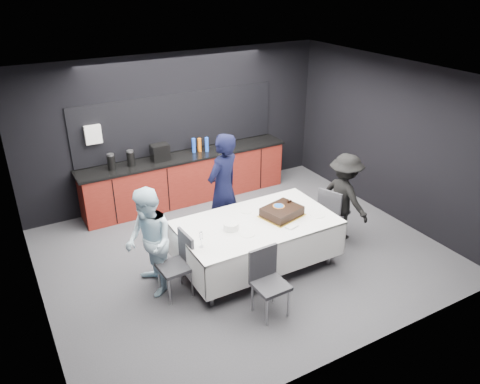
# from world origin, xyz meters

# --- Properties ---
(ground) EXTENTS (6.00, 6.00, 0.00)m
(ground) POSITION_xyz_m (0.00, 0.00, 0.00)
(ground) COLOR #434449
(ground) RESTS_ON ground
(room_shell) EXTENTS (6.04, 5.04, 2.82)m
(room_shell) POSITION_xyz_m (0.00, 0.00, 1.86)
(room_shell) COLOR white
(room_shell) RESTS_ON ground
(kitchenette) EXTENTS (4.10, 0.64, 2.05)m
(kitchenette) POSITION_xyz_m (-0.02, 2.22, 0.54)
(kitchenette) COLOR #62160F
(kitchenette) RESTS_ON ground
(party_table) EXTENTS (2.32, 1.32, 0.78)m
(party_table) POSITION_xyz_m (0.00, -0.40, 0.64)
(party_table) COLOR #99999E
(party_table) RESTS_ON ground
(cake_assembly) EXTENTS (0.68, 0.61, 0.18)m
(cake_assembly) POSITION_xyz_m (0.42, -0.44, 0.85)
(cake_assembly) COLOR gold
(cake_assembly) RESTS_ON party_table
(plate_stack) EXTENTS (0.22, 0.22, 0.10)m
(plate_stack) POSITION_xyz_m (-0.43, -0.41, 0.83)
(plate_stack) COLOR white
(plate_stack) RESTS_ON party_table
(loose_plate_near) EXTENTS (0.22, 0.22, 0.01)m
(loose_plate_near) POSITION_xyz_m (-0.31, -0.64, 0.78)
(loose_plate_near) COLOR white
(loose_plate_near) RESTS_ON party_table
(loose_plate_right_a) EXTENTS (0.18, 0.18, 0.01)m
(loose_plate_right_a) POSITION_xyz_m (0.78, -0.20, 0.78)
(loose_plate_right_a) COLOR white
(loose_plate_right_a) RESTS_ON party_table
(loose_plate_right_b) EXTENTS (0.22, 0.22, 0.01)m
(loose_plate_right_b) POSITION_xyz_m (0.90, -0.68, 0.78)
(loose_plate_right_b) COLOR white
(loose_plate_right_b) RESTS_ON party_table
(loose_plate_far) EXTENTS (0.18, 0.18, 0.01)m
(loose_plate_far) POSITION_xyz_m (0.02, -0.05, 0.78)
(loose_plate_far) COLOR white
(loose_plate_far) RESTS_ON party_table
(fork_pile) EXTENTS (0.20, 0.15, 0.03)m
(fork_pile) POSITION_xyz_m (0.35, -0.79, 0.79)
(fork_pile) COLOR white
(fork_pile) RESTS_ON party_table
(champagne_flute) EXTENTS (0.06, 0.06, 0.22)m
(champagne_flute) POSITION_xyz_m (-1.00, -0.62, 0.94)
(champagne_flute) COLOR white
(champagne_flute) RESTS_ON party_table
(chair_left) EXTENTS (0.44, 0.44, 0.92)m
(chair_left) POSITION_xyz_m (-1.25, -0.43, 0.53)
(chair_left) COLOR #303035
(chair_left) RESTS_ON ground
(chair_right) EXTENTS (0.55, 0.55, 0.92)m
(chair_right) POSITION_xyz_m (1.50, -0.32, 0.53)
(chair_right) COLOR #303035
(chair_right) RESTS_ON ground
(chair_near) EXTENTS (0.43, 0.43, 0.92)m
(chair_near) POSITION_xyz_m (-0.41, -1.35, 0.53)
(chair_near) COLOR #303035
(chair_near) RESTS_ON ground
(person_center) EXTENTS (0.80, 0.69, 1.86)m
(person_center) POSITION_xyz_m (-0.06, 0.55, 0.93)
(person_center) COLOR black
(person_center) RESTS_ON ground
(person_left) EXTENTS (0.61, 0.78, 1.57)m
(person_left) POSITION_xyz_m (-1.58, -0.18, 0.78)
(person_left) COLOR #C7E9FA
(person_left) RESTS_ON ground
(person_right) EXTENTS (0.66, 1.02, 1.49)m
(person_right) POSITION_xyz_m (1.70, -0.36, 0.75)
(person_right) COLOR black
(person_right) RESTS_ON ground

